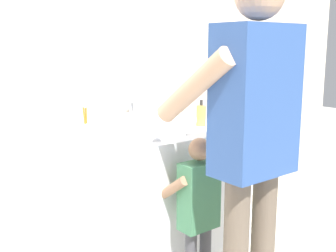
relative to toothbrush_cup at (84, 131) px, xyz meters
The scene contains 8 objects.
back_wall 0.65m from the toothbrush_cup, 32.15° to the left, with size 4.40×0.08×2.70m.
vanity_cabinet 0.63m from the toothbrush_cup, 10.08° to the right, with size 1.16×0.54×0.85m, color white.
sink_basin 0.41m from the toothbrush_cup, 12.85° to the right, with size 0.37×0.37×0.11m.
faucet 0.42m from the toothbrush_cup, 18.72° to the left, with size 0.18×0.14×0.18m.
toothbrush_cup is the anchor object (origin of this frame).
soap_bottle 0.79m from the toothbrush_cup, ahead, with size 0.06×0.06×0.17m.
child_toddler 0.72m from the toothbrush_cup, 49.94° to the right, with size 0.27×0.28×0.89m.
adult_parent 0.90m from the toothbrush_cup, 59.37° to the right, with size 0.52×0.55×1.67m.
Camera 1 is at (-1.40, -1.64, 1.36)m, focal length 45.14 mm.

